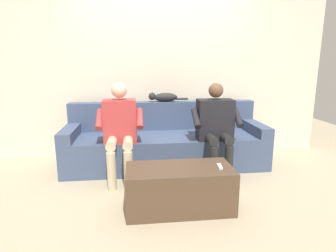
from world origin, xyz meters
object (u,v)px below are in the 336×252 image
(couch, at_px, (165,143))
(person_left_seated, at_px, (216,124))
(coffee_table, at_px, (179,188))
(person_right_seated, at_px, (120,127))
(cat_on_backrest, at_px, (164,97))
(remote_white, at_px, (220,166))

(couch, xyz_separation_m, person_left_seated, (-0.57, 0.42, 0.34))
(coffee_table, relative_size, person_right_seated, 0.87)
(cat_on_backrest, bearing_deg, person_right_seated, 50.60)
(person_left_seated, distance_m, remote_white, 0.90)
(person_left_seated, xyz_separation_m, person_right_seated, (1.14, 0.01, 0.00))
(coffee_table, bearing_deg, remote_white, 174.68)
(person_left_seated, relative_size, person_right_seated, 0.99)
(cat_on_backrest, height_order, remote_white, cat_on_backrest)
(coffee_table, distance_m, person_left_seated, 1.08)
(cat_on_backrest, distance_m, remote_white, 1.66)
(couch, xyz_separation_m, coffee_table, (0.00, 1.23, -0.08))
(couch, relative_size, person_left_seated, 2.33)
(coffee_table, distance_m, person_right_seated, 1.08)
(person_left_seated, relative_size, remote_white, 9.50)
(couch, distance_m, cat_on_backrest, 0.66)
(couch, relative_size, coffee_table, 2.64)
(coffee_table, bearing_deg, couch, -90.00)
(coffee_table, bearing_deg, person_left_seated, -124.96)
(coffee_table, xyz_separation_m, remote_white, (-0.37, 0.03, 0.21))
(person_right_seated, bearing_deg, cat_on_backrest, -129.40)
(person_left_seated, bearing_deg, person_right_seated, 0.43)
(couch, relative_size, remote_white, 22.15)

